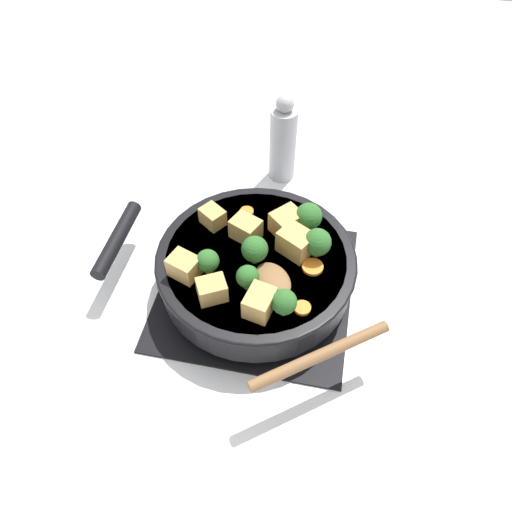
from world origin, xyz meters
name	(u,v)px	position (x,y,z in m)	size (l,w,h in m)	color
ground_plane	(256,288)	(0.00, 0.00, 0.00)	(2.40, 2.40, 0.00)	white
front_burner_grate	(256,283)	(0.00, 0.00, 0.01)	(0.31, 0.31, 0.03)	black
skillet_pan	(255,266)	(0.00, 0.00, 0.06)	(0.40, 0.31, 0.06)	black
wooden_spoon	(297,318)	(-0.08, 0.10, 0.09)	(0.21, 0.22, 0.02)	brown
tofu_cube_center_large	(246,229)	(0.02, -0.04, 0.10)	(0.04, 0.03, 0.03)	tan
tofu_cube_near_handle	(260,303)	(-0.02, 0.10, 0.10)	(0.04, 0.04, 0.04)	tan
tofu_cube_east_chunk	(296,242)	(-0.06, -0.02, 0.10)	(0.05, 0.04, 0.04)	tan
tofu_cube_west_chunk	(184,266)	(0.10, 0.05, 0.10)	(0.04, 0.03, 0.03)	tan
tofu_cube_back_piece	(213,217)	(0.08, -0.05, 0.10)	(0.04, 0.03, 0.03)	tan
tofu_cube_front_piece	(286,222)	(-0.04, -0.06, 0.10)	(0.05, 0.04, 0.04)	tan
tofu_cube_mid_small	(212,290)	(0.05, 0.09, 0.10)	(0.04, 0.03, 0.03)	tan
broccoli_floret_near_spoon	(244,276)	(0.00, 0.06, 0.11)	(0.03, 0.03, 0.04)	#709956
broccoli_floret_center_top	(253,249)	(0.00, 0.01, 0.11)	(0.04, 0.04, 0.05)	#709956
broccoli_floret_east_rim	(309,216)	(-0.07, -0.07, 0.11)	(0.04, 0.04, 0.05)	#709956
broccoli_floret_west_rim	(208,261)	(0.06, 0.04, 0.11)	(0.03, 0.03, 0.04)	#709956
broccoli_floret_north_edge	(317,242)	(-0.09, -0.02, 0.11)	(0.04, 0.04, 0.05)	#709956
broccoli_floret_south_cluster	(284,302)	(-0.06, 0.09, 0.11)	(0.04, 0.04, 0.04)	#709956
carrot_slice_orange_thin	(313,267)	(-0.09, 0.01, 0.08)	(0.03, 0.03, 0.01)	orange
carrot_slice_near_center	(247,212)	(0.03, -0.09, 0.08)	(0.02, 0.02, 0.01)	orange
carrot_slice_edge_slice	(302,308)	(-0.08, 0.08, 0.08)	(0.02, 0.02, 0.01)	orange
pepper_mill	(283,141)	(0.01, -0.29, 0.08)	(0.05, 0.05, 0.18)	#B2B2B7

